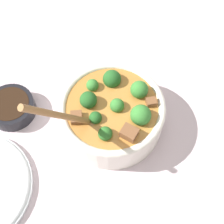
{
  "coord_description": "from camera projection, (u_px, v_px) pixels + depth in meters",
  "views": [
    {
      "loc": [
        -0.24,
        0.21,
        0.65
      ],
      "look_at": [
        0.0,
        0.0,
        0.05
      ],
      "focal_mm": 50.0,
      "sensor_mm": 36.0,
      "label": 1
    }
  ],
  "objects": [
    {
      "name": "ground_plane",
      "position": [
        112.0,
        123.0,
        0.73
      ],
      "size": [
        4.0,
        4.0,
        0.0
      ],
      "primitive_type": "plane",
      "color": "silver"
    },
    {
      "name": "stew_bowl",
      "position": [
        112.0,
        113.0,
        0.68
      ],
      "size": [
        0.23,
        0.29,
        0.26
      ],
      "color": "white",
      "rests_on": "ground_plane"
    },
    {
      "name": "condiment_bowl",
      "position": [
        11.0,
        107.0,
        0.72
      ],
      "size": [
        0.11,
        0.11,
        0.04
      ],
      "color": "black",
      "rests_on": "ground_plane"
    }
  ]
}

